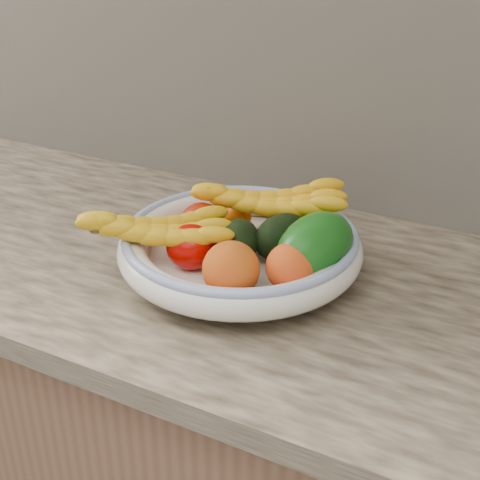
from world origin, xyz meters
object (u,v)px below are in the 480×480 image
fruit_bowl (240,246)px  banana_bunch_front (156,234)px  banana_bunch_back (268,206)px  green_mango (315,247)px

fruit_bowl → banana_bunch_front: banana_bunch_front is taller
banana_bunch_back → banana_bunch_front: banana_bunch_back is taller
banana_bunch_back → banana_bunch_front: 0.20m
banana_bunch_back → banana_bunch_front: bearing=-148.8°
banana_bunch_back → green_mango: bearing=-57.7°
green_mango → banana_bunch_back: 0.14m
fruit_bowl → banana_bunch_front: size_ratio=1.55×
banana_bunch_back → fruit_bowl: bearing=-119.6°
banana_bunch_back → banana_bunch_front: (-0.11, -0.16, -0.01)m
fruit_bowl → banana_bunch_back: 0.09m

